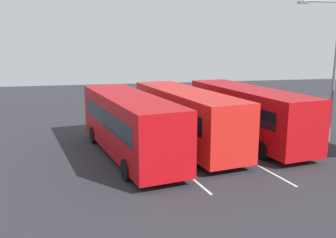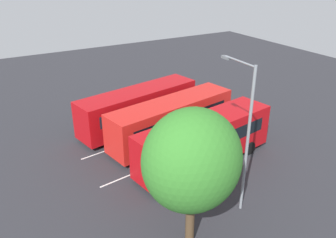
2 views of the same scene
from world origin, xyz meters
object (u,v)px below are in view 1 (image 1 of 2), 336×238
object	(u,v)px
bus_center_right	(129,123)
pedestrian	(124,111)
bus_far_left	(247,112)
street_lamp	(331,63)
bus_center_left	(185,116)

from	to	relation	value
bus_center_right	pedestrian	distance (m)	7.88
bus_far_left	pedestrian	distance (m)	9.40
pedestrian	bus_far_left	bearing A→B (deg)	65.70
bus_far_left	pedestrian	size ratio (longest dim) A/B	6.52
pedestrian	street_lamp	distance (m)	14.27
bus_far_left	bus_center_left	xyz separation A→B (m)	(-0.26, 3.94, 0.00)
bus_far_left	bus_center_left	distance (m)	3.94
street_lamp	bus_center_right	bearing A→B (deg)	4.08
bus_far_left	street_lamp	xyz separation A→B (m)	(-1.04, -4.73, 2.99)
bus_center_left	bus_center_right	xyz separation A→B (m)	(-1.15, 3.41, 0.00)
bus_center_left	pedestrian	world-z (taller)	bus_center_left
bus_center_left	pedestrian	xyz separation A→B (m)	(6.67, 2.89, -0.83)
bus_center_right	pedestrian	size ratio (longest dim) A/B	6.53
bus_center_left	pedestrian	bearing A→B (deg)	13.22
bus_center_right	pedestrian	bearing A→B (deg)	-14.96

